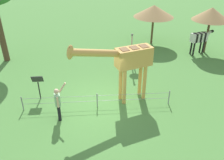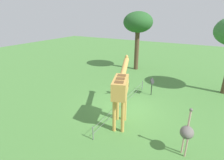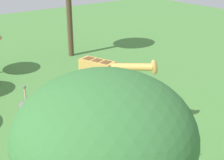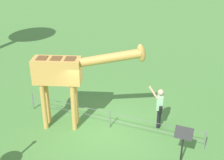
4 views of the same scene
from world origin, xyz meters
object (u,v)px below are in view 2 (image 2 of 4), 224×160
(ostrich, at_px, (187,132))
(giraffe, at_px, (121,86))
(visitor, at_px, (124,85))
(tree_northeast, at_px, (138,23))
(info_sign, at_px, (152,83))

(ostrich, bearing_deg, giraffe, 75.31)
(visitor, height_order, ostrich, ostrich)
(tree_northeast, xyz_separation_m, info_sign, (-5.76, -3.57, -3.96))
(info_sign, bearing_deg, visitor, 124.48)
(giraffe, height_order, info_sign, giraffe)
(visitor, xyz_separation_m, ostrich, (-4.06, -4.81, 0.27))
(giraffe, height_order, tree_northeast, tree_northeast)
(tree_northeast, height_order, info_sign, tree_northeast)
(giraffe, distance_m, info_sign, 4.52)
(ostrich, bearing_deg, info_sign, 30.50)
(tree_northeast, bearing_deg, ostrich, -148.82)
(tree_northeast, bearing_deg, giraffe, -162.89)
(ostrich, xyz_separation_m, info_sign, (5.25, 3.09, -0.23))
(giraffe, relative_size, visitor, 2.24)
(ostrich, bearing_deg, tree_northeast, 31.18)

